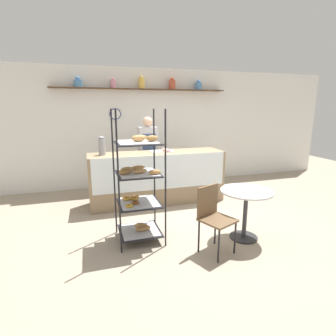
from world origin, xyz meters
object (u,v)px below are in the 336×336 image
(cafe_chair, at_px, (213,212))
(coffee_carafe, at_px, (102,146))
(donut_tray_counter, at_px, (164,151))
(cafe_table, at_px, (246,202))
(person_worker, at_px, (148,153))
(pastry_rack, at_px, (138,184))

(cafe_chair, bearing_deg, coffee_carafe, 98.87)
(coffee_carafe, relative_size, donut_tray_counter, 0.77)
(cafe_chair, height_order, donut_tray_counter, donut_tray_counter)
(cafe_table, height_order, coffee_carafe, coffee_carafe)
(person_worker, xyz_separation_m, coffee_carafe, (-0.96, -0.52, 0.25))
(person_worker, bearing_deg, pastry_rack, -106.55)
(pastry_rack, xyz_separation_m, donut_tray_counter, (0.78, 1.45, 0.20))
(person_worker, distance_m, cafe_chair, 2.52)
(cafe_table, bearing_deg, pastry_rack, 163.99)
(cafe_table, relative_size, donut_tray_counter, 1.63)
(donut_tray_counter, bearing_deg, pastry_rack, -118.24)
(donut_tray_counter, bearing_deg, coffee_carafe, -177.21)
(person_worker, relative_size, donut_tray_counter, 3.75)
(cafe_chair, relative_size, coffee_carafe, 2.55)
(pastry_rack, relative_size, cafe_table, 2.54)
(pastry_rack, height_order, cafe_table, pastry_rack)
(person_worker, bearing_deg, cafe_chair, -83.69)
(pastry_rack, bearing_deg, person_worker, 73.45)
(cafe_chair, bearing_deg, donut_tray_counter, 68.55)
(coffee_carafe, bearing_deg, pastry_rack, -74.26)
(person_worker, height_order, coffee_carafe, person_worker)
(donut_tray_counter, bearing_deg, cafe_table, -70.58)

